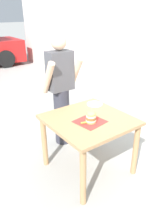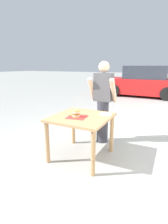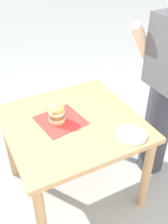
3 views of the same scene
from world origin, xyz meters
name	(u,v)px [view 1 (image 1 of 3)]	position (x,y,z in m)	size (l,w,h in m)	color
ground_plane	(88,168)	(0.00, 0.00, 0.00)	(80.00, 80.00, 0.00)	#9E9E99
patio_table	(89,127)	(0.00, 0.00, 0.64)	(0.95, 0.98, 0.76)	tan
serving_paper	(90,122)	(-0.04, -0.08, 0.77)	(0.32, 0.32, 0.00)	red
sandwich	(91,117)	(-0.05, -0.10, 0.84)	(0.12, 0.12, 0.18)	#E5B25B
pickle_spear	(85,123)	(-0.12, -0.08, 0.78)	(0.02, 0.02, 0.10)	#8EA83D
side_plate_with_forks	(95,104)	(0.34, 0.29, 0.77)	(0.22, 0.22, 0.02)	white
diner_across_table	(61,91)	(0.09, 0.79, 0.88)	(0.55, 0.35, 1.69)	#33333D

